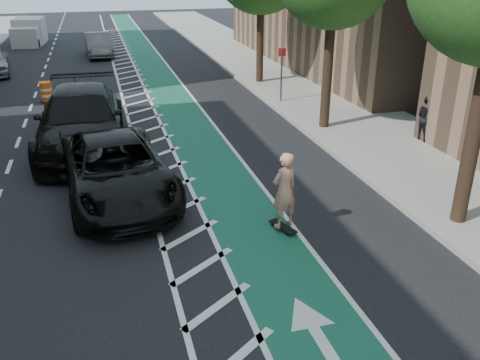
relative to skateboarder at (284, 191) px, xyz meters
name	(u,v)px	position (x,y,z in m)	size (l,w,h in m)	color
ground	(131,278)	(-3.70, -1.04, -1.05)	(120.00, 120.00, 0.00)	black
bike_lane	(188,125)	(-0.70, 8.96, -1.04)	(2.00, 90.00, 0.01)	#19573B
buffer_strip	(149,128)	(-2.20, 8.96, -1.04)	(1.40, 90.00, 0.01)	silver
sidewalk_right	(339,111)	(5.80, 8.96, -0.97)	(5.00, 90.00, 0.15)	gray
curb_right	(284,115)	(3.35, 8.96, -0.97)	(0.12, 90.00, 0.16)	gray
sign_post	(281,74)	(3.90, 10.96, 0.30)	(0.35, 0.08, 2.47)	#4C4C4C
skateboard	(283,227)	(0.00, 0.00, -0.96)	(0.49, 0.87, 0.11)	black
skateboarder	(284,191)	(0.00, 0.00, 0.00)	(0.68, 0.45, 1.87)	tan
suv_near	(116,169)	(-3.70, 3.01, -0.24)	(2.69, 5.83, 1.62)	black
suv_far	(81,120)	(-4.61, 7.35, -0.05)	(2.79, 6.87, 1.99)	black
car_grey	(98,45)	(-3.64, 25.83, -0.29)	(1.60, 4.59, 1.51)	slate
pedestrian	(426,118)	(6.94, 4.57, -0.10)	(0.77, 0.60, 1.59)	black
box_truck	(29,33)	(-8.60, 32.70, -0.19)	(2.28, 4.62, 1.88)	silver
barrel_b	(58,124)	(-5.50, 9.15, -0.65)	(0.62, 0.62, 0.84)	#FA570D
barrel_c	(47,92)	(-6.23, 14.24, -0.62)	(0.66, 0.66, 0.90)	#FF5F0D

